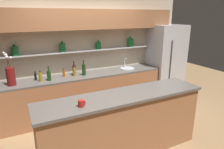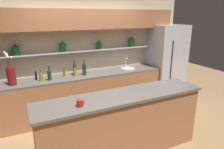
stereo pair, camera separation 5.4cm
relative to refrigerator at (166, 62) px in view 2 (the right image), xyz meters
The scene contains 15 objects.
ground_plane 2.67m from the refrigerator, 151.17° to the right, with size 12.00×12.00×0.00m, color olive.
back_wall_unit 2.28m from the refrigerator, behind, with size 5.20×0.44×2.60m.
back_counter_unit 2.30m from the refrigerator, behind, with size 3.61×0.62×0.92m.
island_counter 2.72m from the refrigerator, 144.30° to the right, with size 2.65×0.61×1.02m.
refrigerator is the anchor object (origin of this frame).
flower_vase 3.69m from the refrigerator, behind, with size 0.15×0.16×0.63m.
sink_fixture 1.16m from the refrigerator, behind, with size 0.34×0.34×0.25m.
bottle_wine_0 2.27m from the refrigerator, behind, with size 0.08×0.08×0.34m.
bottle_wine_1 3.01m from the refrigerator, behind, with size 0.08×0.08×0.29m.
bottle_sauce_2 2.69m from the refrigerator, behind, with size 0.05×0.05×0.17m.
bottle_wine_3 2.45m from the refrigerator, behind, with size 0.07×0.07×0.30m.
bottle_oil_4 2.47m from the refrigerator, behind, with size 0.06×0.06×0.23m.
bottle_sauce_5 3.25m from the refrigerator, behind, with size 0.05×0.05×0.18m.
bottle_oil_6 3.17m from the refrigerator, behind, with size 0.06×0.06×0.22m.
coffee_mug 3.33m from the refrigerator, 149.84° to the right, with size 0.10×0.08×0.09m.
Camera 2 is at (-1.36, -2.82, 2.18)m, focal length 32.00 mm.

